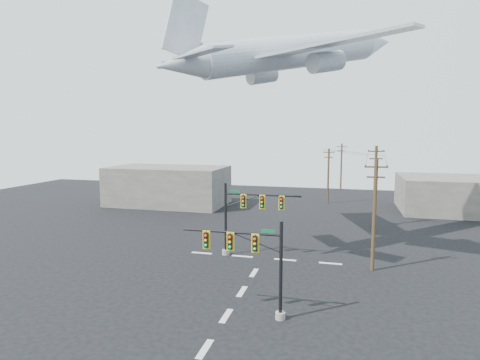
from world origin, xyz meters
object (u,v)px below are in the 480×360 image
(signal_mast_near, at_px, (255,262))
(utility_pole_b, at_px, (375,185))
(signal_mast_far, at_px, (244,215))
(airliner, at_px, (292,53))
(utility_pole_c, at_px, (328,175))
(utility_pole_a, at_px, (374,213))
(utility_pole_d, at_px, (341,166))

(signal_mast_near, relative_size, utility_pole_b, 0.67)
(signal_mast_near, distance_m, signal_mast_far, 12.21)
(utility_pole_b, height_order, airliner, airliner)
(signal_mast_far, distance_m, utility_pole_c, 31.01)
(signal_mast_near, relative_size, signal_mast_far, 0.90)
(airliner, bearing_deg, utility_pole_a, -72.27)
(signal_mast_far, relative_size, utility_pole_d, 0.80)
(utility_pole_d, height_order, airliner, airliner)
(signal_mast_near, height_order, utility_pole_c, utility_pole_c)
(utility_pole_b, xyz_separation_m, utility_pole_d, (-4.20, 31.55, -0.35))
(utility_pole_a, xyz_separation_m, airliner, (-7.43, 3.65, 13.79))
(utility_pole_a, height_order, utility_pole_b, utility_pole_b)
(utility_pole_b, bearing_deg, airliner, -136.56)
(utility_pole_b, bearing_deg, signal_mast_far, -141.52)
(utility_pole_d, distance_m, airliner, 46.53)
(signal_mast_far, relative_size, utility_pole_c, 0.83)
(signal_mast_far, relative_size, utility_pole_b, 0.74)
(utility_pole_b, xyz_separation_m, utility_pole_c, (-6.07, 15.03, -0.53))
(utility_pole_d, bearing_deg, signal_mast_far, -98.46)
(utility_pole_c, distance_m, utility_pole_d, 16.63)
(utility_pole_b, bearing_deg, utility_pole_a, -106.45)
(signal_mast_far, xyz_separation_m, airliner, (3.86, 2.66, 14.78))
(utility_pole_d, xyz_separation_m, airliner, (-4.38, -44.20, 13.85))
(utility_pole_b, bearing_deg, signal_mast_near, -120.56)
(utility_pole_a, height_order, utility_pole_c, utility_pole_a)
(utility_pole_a, height_order, utility_pole_d, utility_pole_a)
(signal_mast_far, bearing_deg, airliner, 34.53)
(signal_mast_near, distance_m, utility_pole_a, 13.22)
(utility_pole_b, distance_m, airliner, 20.39)
(utility_pole_c, bearing_deg, signal_mast_far, -120.20)
(signal_mast_near, bearing_deg, utility_pole_c, 86.24)
(signal_mast_near, height_order, signal_mast_far, signal_mast_far)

